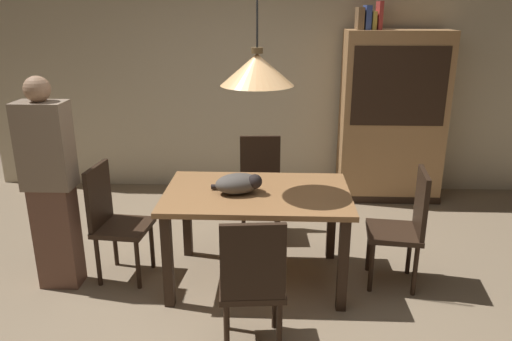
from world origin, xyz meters
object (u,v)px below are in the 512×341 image
chair_far_back (260,182)px  chair_left_side (113,217)px  pendant_lamp (257,69)px  book_blue_wide (367,17)px  dining_table (257,204)px  chair_near_front (252,280)px  book_yellow_short (373,20)px  book_brown_thick (360,18)px  cat_sleeping (239,183)px  chair_right_side (405,223)px  hutch_bookcase (392,121)px  book_red_tall (379,15)px  person_standing (51,186)px

chair_far_back → chair_left_side: 1.42m
pendant_lamp → book_blue_wide: size_ratio=5.42×
chair_far_back → book_blue_wide: bearing=42.9°
dining_table → chair_near_front: bearing=-89.5°
chair_far_back → book_blue_wide: size_ratio=3.88×
book_blue_wide → chair_near_front: bearing=-110.9°
chair_left_side → chair_near_front: 1.44m
pendant_lamp → book_yellow_short: size_ratio=6.50×
chair_near_front → book_brown_thick: (0.97, 2.74, 1.45)m
cat_sleeping → book_blue_wide: 2.52m
chair_left_side → book_blue_wide: size_ratio=3.88×
chair_far_back → chair_near_front: same height
chair_far_back → chair_right_side: 1.44m
chair_far_back → cat_sleeping: (-0.13, -0.92, 0.32)m
dining_table → hutch_bookcase: size_ratio=0.76×
book_yellow_short → book_red_tall: book_red_tall is taller
chair_right_side → hutch_bookcase: 1.93m
dining_table → chair_near_front: size_ratio=1.51×
book_yellow_short → book_red_tall: bearing=0.0°
book_brown_thick → pendant_lamp: bearing=-117.7°
chair_far_back → pendant_lamp: (0.00, -0.88, 1.15)m
chair_left_side → cat_sleeping: bearing=-2.6°
chair_left_side → book_brown_thick: bearing=41.4°
pendant_lamp → dining_table: bearing=-88.2°
hutch_bookcase → book_blue_wide: book_blue_wide is taller
dining_table → book_blue_wide: bearing=60.5°
pendant_lamp → book_yellow_short: bearing=59.0°
cat_sleeping → hutch_bookcase: hutch_bookcase is taller
chair_far_back → book_brown_thick: (0.99, 0.99, 1.45)m
pendant_lamp → book_brown_thick: 2.13m
cat_sleeping → person_standing: bearing=-176.3°
book_brown_thick → chair_near_front: bearing=-109.5°
book_brown_thick → book_red_tall: book_red_tall is taller
pendant_lamp → book_yellow_short: pendant_lamp is taller
chair_left_side → book_red_tall: (2.31, 1.86, 1.48)m
chair_near_front → hutch_bookcase: bearing=63.1°
book_blue_wide → chair_left_side: bearing=-139.6°
chair_far_back → hutch_bookcase: hutch_bookcase is taller
book_brown_thick → person_standing: (-2.50, -1.99, -1.14)m
cat_sleeping → book_red_tall: size_ratio=1.44×
book_red_tall → chair_far_back: bearing=-140.2°
hutch_bookcase → chair_left_side: bearing=-143.7°
chair_far_back → book_brown_thick: book_brown_thick is taller
chair_left_side → book_blue_wide: 3.22m
hutch_bookcase → book_brown_thick: (-0.42, 0.00, 1.07)m
cat_sleeping → book_blue_wide: book_blue_wide is taller
book_brown_thick → book_red_tall: bearing=0.0°
cat_sleeping → dining_table: bearing=16.4°
book_red_tall → person_standing: bearing=-143.6°
book_red_tall → dining_table: bearing=-122.3°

